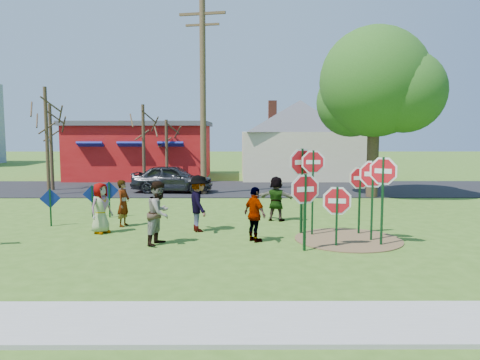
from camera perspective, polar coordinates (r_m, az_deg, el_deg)
The scene contains 29 objects.
ground at distance 15.20m, azimuth -4.74°, elevation -6.43°, with size 120.00×120.00×0.00m, color #3C611B.
sidewalk at distance 8.34m, azimuth -8.79°, elevation -16.83°, with size 22.00×1.80×0.08m, color #9E9E99.
road at distance 26.52m, azimuth -2.79°, elevation -1.03°, with size 120.00×7.50×0.04m, color black.
dirt_patch at distance 14.55m, azimuth 13.03°, elevation -7.06°, with size 3.20×3.20×0.03m, color brown.
red_building at distance 33.49m, azimuth -11.77°, elevation 3.65°, with size 9.40×7.69×3.90m.
cream_house at distance 33.08m, azimuth 7.30°, elevation 5.36°, with size 9.40×9.40×6.50m.
stop_sign_a at distance 12.77m, azimuth 7.93°, elevation -1.87°, with size 1.08×0.33×2.26m.
stop_sign_b at distance 14.67m, azimuth 8.89°, elevation 1.16°, with size 1.00×0.07×2.81m.
stop_sign_c at distance 13.80m, azimuth 17.04°, elevation -0.05°, with size 0.93×0.57×2.68m.
stop_sign_d at distance 15.16m, azimuth 14.41°, elevation -0.41°, with size 0.95×0.10×2.27m.
stop_sign_e at distance 13.45m, azimuth 11.73°, elevation -2.93°, with size 1.09×0.18×1.86m.
stop_sign_f at distance 14.31m, azimuth 15.88°, elevation -0.04°, with size 1.02×0.43×2.55m.
stop_sign_g at distance 14.82m, azimuth 7.55°, elevation 1.08°, with size 1.10×0.45×2.88m.
blue_diamond_b at distance 17.31m, azimuth -22.12°, elevation -2.62°, with size 0.65×0.23×1.30m.
blue_diamond_c at distance 18.64m, azimuth -17.58°, elevation -2.04°, with size 0.65×0.25×1.22m.
blue_diamond_d at distance 18.33m, azimuth -15.65°, elevation -1.79°, with size 0.68×0.20×1.37m.
person_a at distance 15.60m, azimuth -16.61°, elevation -3.29°, with size 0.80×0.52×1.63m, color #37477C.
person_b at distance 16.52m, azimuth -14.03°, elevation -2.76°, with size 0.58×0.38×1.60m, color #277A7A.
person_c at distance 13.67m, azimuth -9.82°, elevation -3.97°, with size 0.89×0.70×1.84m, color #9C5E45.
person_d at distance 15.26m, azimuth -5.07°, elevation -2.86°, with size 1.19×0.68×1.84m, color #37373C.
person_e at distance 13.80m, azimuth 1.83°, elevation -4.22°, with size 0.96×0.40×1.63m, color #3F274F.
person_f at distance 17.05m, azimuth 4.45°, elevation -2.27°, with size 1.52×0.48×1.64m, color #1C532B.
suv at distance 24.95m, azimuth -8.23°, elevation 0.18°, with size 1.71×4.25×1.45m, color #303036.
utility_pole at distance 24.00m, azimuth -4.54°, elevation 10.37°, with size 2.34×0.62×9.69m.
leafy_tree at distance 23.89m, azimuth 16.42°, elevation 10.72°, with size 5.83×5.32×8.28m.
bare_tree_west at distance 27.50m, azimuth -22.08°, elevation 5.11°, with size 1.80×1.80×4.71m.
bare_tree_east at distance 27.49m, azimuth -11.70°, elevation 5.51°, with size 1.80×1.80×4.77m.
bare_tree_mid at distance 25.51m, azimuth -22.54°, elevation 6.15°, with size 1.80×1.80×5.46m.
bare_tree_extra at distance 28.97m, azimuth -8.95°, elevation 4.53°, with size 1.80×1.80×3.95m.
Camera 1 is at (1.19, -14.79, 3.26)m, focal length 35.00 mm.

